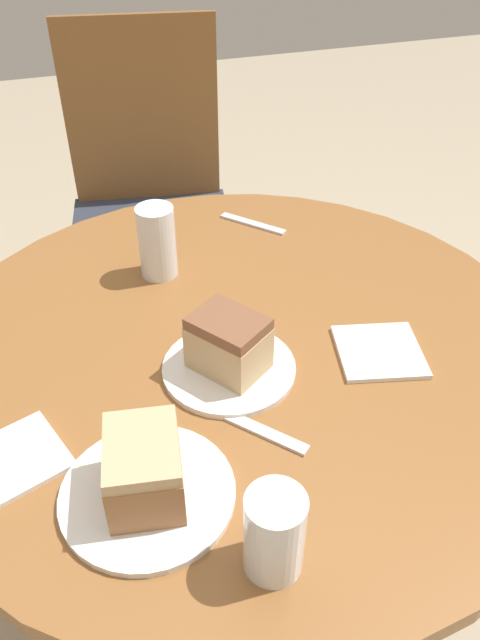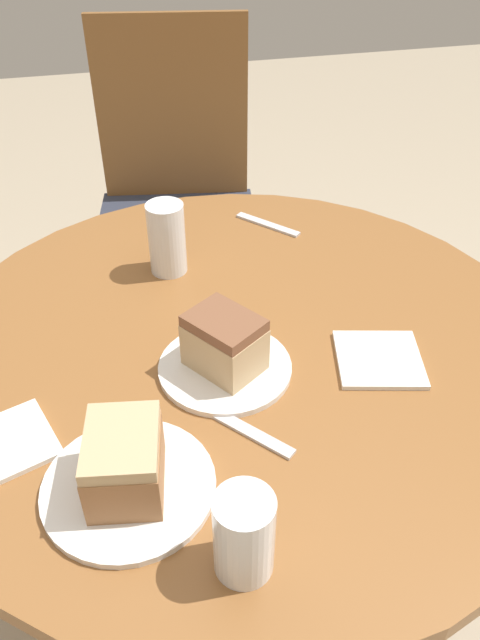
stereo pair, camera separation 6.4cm
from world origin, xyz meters
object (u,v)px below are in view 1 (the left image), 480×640
object	(u,v)px
plate_near	(229,368)
cake_slice_far	(144,468)
chair	(150,199)
plate_far	(148,494)
cake_slice_near	(229,343)
glass_lemonade	(157,246)
glass_water	(274,536)

from	to	relation	value
plate_near	cake_slice_far	size ratio (longest dim) A/B	1.61
chair	plate_far	xyz separation A→B (m)	(-0.24, -1.19, 0.22)
chair	cake_slice_near	world-z (taller)	chair
cake_slice_near	cake_slice_far	xyz separation A→B (m)	(-0.16, -0.18, -0.00)
plate_far	glass_lemonade	distance (m)	0.50
chair	plate_far	size ratio (longest dim) A/B	4.56
glass_lemonade	cake_slice_far	bearing A→B (deg)	-104.52
plate_near	cake_slice_far	xyz separation A→B (m)	(-0.16, -0.18, 0.05)
cake_slice_near	glass_lemonade	distance (m)	0.30
chair	plate_near	xyz separation A→B (m)	(-0.07, -1.01, 0.22)
glass_water	plate_far	bearing A→B (deg)	131.03
cake_slice_near	cake_slice_far	size ratio (longest dim) A/B	1.06
cake_slice_far	plate_near	bearing A→B (deg)	48.31
chair	glass_lemonade	distance (m)	0.77
chair	glass_water	distance (m)	1.35
chair	glass_lemonade	bearing A→B (deg)	-89.12
plate_near	chair	bearing A→B (deg)	85.81
glass_water	cake_slice_far	bearing A→B (deg)	131.03
plate_near	plate_far	bearing A→B (deg)	-131.69
chair	glass_water	bearing A→B (deg)	-85.35
plate_near	cake_slice_near	bearing A→B (deg)	0.00
cake_slice_far	glass_lemonade	distance (m)	0.49
glass_water	chair	bearing A→B (deg)	84.66
chair	cake_slice_far	bearing A→B (deg)	-91.32
cake_slice_near	glass_water	size ratio (longest dim) A/B	1.19
plate_near	glass_lemonade	xyz separation A→B (m)	(-0.04, 0.29, 0.05)
chair	plate_near	size ratio (longest dim) A/B	4.89
cake_slice_far	glass_water	xyz separation A→B (m)	(0.11, -0.13, -0.00)
glass_lemonade	plate_far	bearing A→B (deg)	-104.52
chair	plate_far	world-z (taller)	chair
cake_slice_near	glass_lemonade	xyz separation A→B (m)	(-0.04, 0.29, 0.00)
plate_far	glass_water	bearing A→B (deg)	-48.97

